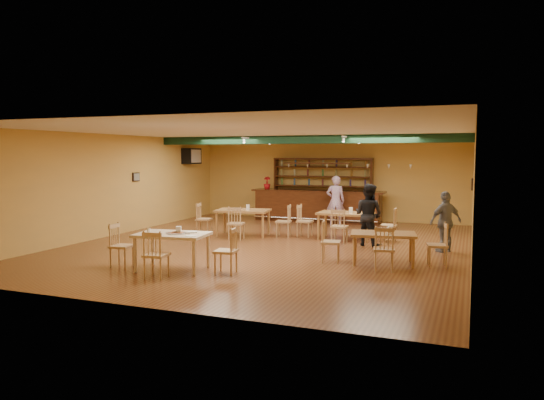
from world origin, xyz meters
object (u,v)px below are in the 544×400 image
at_px(dining_table_b, 345,226).
at_px(bar_counter, 317,206).
at_px(dining_table_d, 383,248).
at_px(patron_right_a, 368,215).
at_px(patron_bar, 335,201).
at_px(dining_table_a, 243,223).
at_px(near_table, 172,252).

bearing_deg(dining_table_b, bar_counter, 118.12).
distance_m(dining_table_b, dining_table_d, 3.41).
bearing_deg(patron_right_a, dining_table_b, -23.50).
bearing_deg(bar_counter, patron_right_a, -58.22).
bearing_deg(patron_bar, dining_table_d, 98.70).
height_order(bar_counter, dining_table_a, bar_counter).
relative_size(bar_counter, dining_table_b, 3.13).
xyz_separation_m(dining_table_d, near_table, (-3.99, -2.19, 0.04)).
bearing_deg(patron_bar, bar_counter, -58.48).
bearing_deg(dining_table_b, patron_right_a, -44.88).
relative_size(dining_table_a, patron_bar, 0.91).
height_order(dining_table_a, patron_right_a, patron_right_a).
height_order(dining_table_a, dining_table_b, dining_table_a).
distance_m(dining_table_a, dining_table_d, 5.23).
height_order(dining_table_a, dining_table_d, dining_table_a).
bearing_deg(dining_table_d, dining_table_b, 106.52).
relative_size(dining_table_a, dining_table_d, 1.12).
bearing_deg(dining_table_a, dining_table_d, -38.42).
distance_m(bar_counter, patron_bar, 1.24).
height_order(bar_counter, dining_table_b, bar_counter).
relative_size(near_table, patron_bar, 0.85).
bearing_deg(near_table, dining_table_a, 89.72).
distance_m(dining_table_b, patron_right_a, 1.21).
bearing_deg(bar_counter, patron_bar, -43.27).
bearing_deg(dining_table_a, patron_right_a, -14.04).
height_order(dining_table_a, near_table, same).
height_order(bar_counter, dining_table_d, bar_counter).
height_order(near_table, patron_bar, patron_bar).
distance_m(patron_bar, patron_right_a, 3.87).
height_order(dining_table_d, patron_right_a, patron_right_a).
xyz_separation_m(dining_table_b, dining_table_d, (1.55, -3.04, -0.04)).
xyz_separation_m(dining_table_d, patron_right_a, (-0.75, 2.24, 0.47)).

